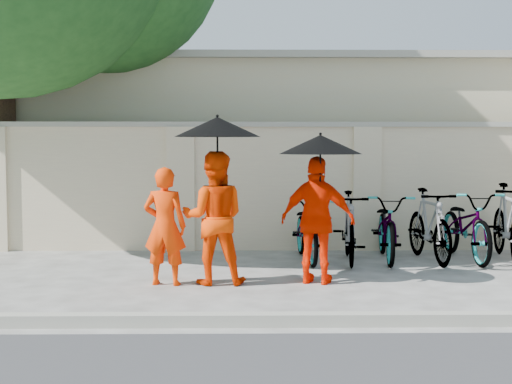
{
  "coord_description": "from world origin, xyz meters",
  "views": [
    {
      "loc": [
        0.05,
        -8.39,
        1.75
      ],
      "look_at": [
        0.18,
        0.93,
        1.1
      ],
      "focal_mm": 50.0,
      "sensor_mm": 36.0,
      "label": 1
    }
  ],
  "objects": [
    {
      "name": "monk_left",
      "position": [
        -0.94,
        0.29,
        0.73
      ],
      "size": [
        0.58,
        0.42,
        1.45
      ],
      "primitive_type": "imported",
      "rotation": [
        0.0,
        0.0,
        2.99
      ],
      "color": "#FF3603",
      "rests_on": "ground"
    },
    {
      "name": "parasol_center",
      "position": [
        -0.3,
        0.27,
        1.94
      ],
      "size": [
        1.05,
        1.05,
        1.13
      ],
      "color": "black",
      "rests_on": "ground"
    },
    {
      "name": "monk_right",
      "position": [
        0.94,
        0.34,
        0.79
      ],
      "size": [
        1.0,
        0.67,
        1.58
      ],
      "primitive_type": "imported",
      "rotation": [
        0.0,
        0.0,
        2.81
      ],
      "color": "#FF2200",
      "rests_on": "ground"
    },
    {
      "name": "parasol_right",
      "position": [
        0.96,
        0.26,
        1.73
      ],
      "size": [
        1.01,
        1.01,
        0.95
      ],
      "color": "black",
      "rests_on": "ground"
    },
    {
      "name": "bike_4",
      "position": [
        3.33,
        2.08,
        0.52
      ],
      "size": [
        0.79,
        2.0,
        1.03
      ],
      "primitive_type": "imported",
      "rotation": [
        0.0,
        0.0,
        0.05
      ],
      "color": "gray",
      "rests_on": "ground"
    },
    {
      "name": "bike_1",
      "position": [
        1.56,
        1.88,
        0.52
      ],
      "size": [
        0.63,
        1.76,
        1.04
      ],
      "primitive_type": "imported",
      "rotation": [
        0.0,
        0.0,
        -0.09
      ],
      "color": "gray",
      "rests_on": "ground"
    },
    {
      "name": "kerb",
      "position": [
        0.0,
        -1.7,
        0.06
      ],
      "size": [
        40.0,
        0.16,
        0.12
      ],
      "primitive_type": "cube",
      "color": "#999788",
      "rests_on": "ground"
    },
    {
      "name": "bike_2",
      "position": [
        2.15,
        2.06,
        0.5
      ],
      "size": [
        0.84,
        1.95,
        0.99
      ],
      "primitive_type": "imported",
      "rotation": [
        0.0,
        0.0,
        -0.1
      ],
      "color": "gray",
      "rests_on": "ground"
    },
    {
      "name": "bike_3",
      "position": [
        2.74,
        1.95,
        0.54
      ],
      "size": [
        0.66,
        1.82,
        1.07
      ],
      "primitive_type": "imported",
      "rotation": [
        0.0,
        0.0,
        0.09
      ],
      "color": "gray",
      "rests_on": "ground"
    },
    {
      "name": "ground",
      "position": [
        0.0,
        0.0,
        0.0
      ],
      "size": [
        80.0,
        80.0,
        0.0
      ],
      "primitive_type": "plane",
      "color": "#ACAAA4"
    },
    {
      "name": "bike_0",
      "position": [
        0.96,
        2.06,
        0.47
      ],
      "size": [
        0.74,
        1.83,
        0.94
      ],
      "primitive_type": "imported",
      "rotation": [
        0.0,
        0.0,
        0.07
      ],
      "color": "gray",
      "rests_on": "ground"
    },
    {
      "name": "compound_wall",
      "position": [
        1.0,
        3.2,
        1.0
      ],
      "size": [
        20.0,
        0.3,
        2.0
      ],
      "primitive_type": "cube",
      "color": "beige",
      "rests_on": "ground"
    },
    {
      "name": "monk_center",
      "position": [
        -0.35,
        0.35,
        0.82
      ],
      "size": [
        0.8,
        0.62,
        1.64
      ],
      "primitive_type": "imported",
      "rotation": [
        0.0,
        0.0,
        3.14
      ],
      "color": "#FD3A01",
      "rests_on": "ground"
    },
    {
      "name": "bike_5",
      "position": [
        3.92,
        2.01,
        0.57
      ],
      "size": [
        0.79,
        1.96,
        1.14
      ],
      "primitive_type": "imported",
      "rotation": [
        0.0,
        0.0,
        -0.14
      ],
      "color": "gray",
      "rests_on": "ground"
    },
    {
      "name": "building_behind",
      "position": [
        2.0,
        7.0,
        1.6
      ],
      "size": [
        14.0,
        6.0,
        3.2
      ],
      "primitive_type": "cube",
      "color": "beige",
      "rests_on": "ground"
    }
  ]
}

